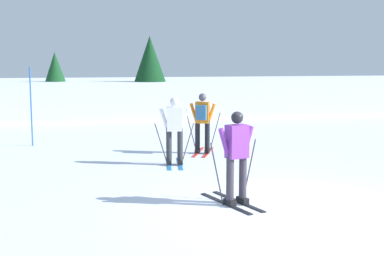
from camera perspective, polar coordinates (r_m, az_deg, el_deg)
The scene contains 8 objects.
ground_plane at distance 9.10m, azimuth 10.92°, elevation -9.15°, with size 120.00×120.00×0.00m, color silver.
far_snow_ridge at distance 26.89m, azimuth -5.11°, elevation 3.72°, with size 80.00×8.04×1.65m, color silver.
skier_purple at distance 9.12m, azimuth 5.04°, elevation -3.08°, with size 0.97×1.64×1.71m.
skier_white at distance 12.61m, azimuth -2.00°, elevation -0.12°, with size 1.00×1.64×1.71m.
skier_orange at distance 14.17m, azimuth 1.17°, elevation 0.89°, with size 0.98×1.61×1.71m.
trail_marker_pole at distance 16.26m, azimuth -17.71°, elevation 2.29°, with size 0.04×0.04×2.42m, color #1E56AD.
conifer_far_left at distance 24.79m, azimuth -15.17°, elevation 5.52°, with size 1.64×1.64×3.04m.
conifer_far_centre at distance 23.93m, azimuth -4.77°, elevation 6.73°, with size 2.09×2.09×3.78m.
Camera 1 is at (-3.54, -7.97, 2.59)m, focal length 47.22 mm.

